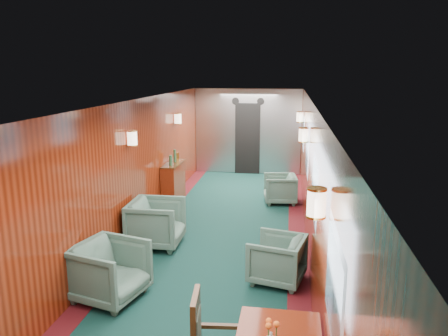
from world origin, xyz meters
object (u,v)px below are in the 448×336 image
at_px(credenza, 173,183).
at_px(armchair_right_far, 280,189).
at_px(armchair_left_far, 156,223).
at_px(armchair_left_near, 110,271).
at_px(armchair_right_near, 277,259).

bearing_deg(credenza, armchair_right_far, 8.68).
relative_size(credenza, armchair_left_far, 1.37).
relative_size(armchair_left_near, armchair_right_near, 1.15).
bearing_deg(armchair_left_near, armchair_right_near, -54.17).
distance_m(armchair_left_near, armchair_right_far, 4.98).
xyz_separation_m(armchair_left_far, armchair_right_near, (2.04, -1.00, -0.06)).
bearing_deg(armchair_left_near, credenza, 18.97).
xyz_separation_m(armchair_right_near, armchair_right_far, (-0.05, 3.74, -0.01)).
relative_size(credenza, armchair_right_near, 1.64).
bearing_deg(armchair_right_far, armchair_left_near, -31.07).
distance_m(armchair_left_far, armchair_right_far, 3.39).
height_order(armchair_left_far, armchair_right_near, armchair_left_far).
xyz_separation_m(credenza, armchair_right_near, (2.38, -3.39, -0.14)).
xyz_separation_m(armchair_left_near, armchair_right_near, (2.11, 0.79, -0.05)).
relative_size(armchair_left_far, armchair_right_far, 1.24).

